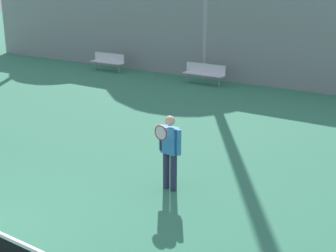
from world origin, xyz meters
TOP-DOWN VIEW (x-y plane):
  - tennis_player at (1.73, 4.18)m, footprint 0.55×0.43m
  - bench_courtside_near at (-8.22, 13.60)m, footprint 1.82×0.40m
  - bench_courtside_far at (-2.89, 13.60)m, footprint 1.86×0.40m
  - back_fence at (0.00, 14.69)m, footprint 34.62×0.06m

SIDE VIEW (x-z plane):
  - bench_courtside_near at x=-8.22m, z-range 0.10..0.95m
  - bench_courtside_far at x=-2.89m, z-range 0.10..0.95m
  - tennis_player at x=1.73m, z-range 0.10..1.69m
  - back_fence at x=0.00m, z-range 0.00..3.54m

